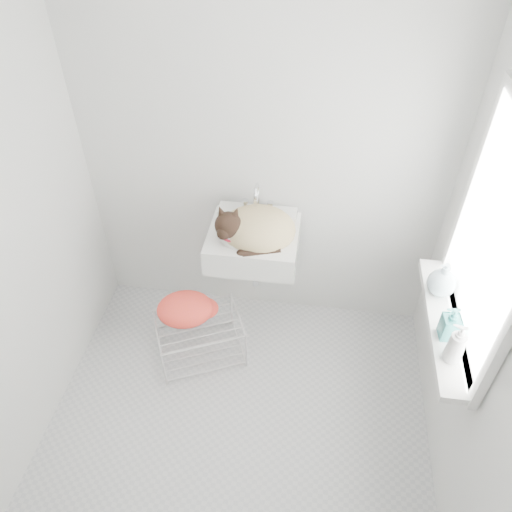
# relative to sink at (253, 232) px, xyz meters

# --- Properties ---
(floor) EXTENTS (2.20, 2.00, 0.02)m
(floor) POSITION_rel_sink_xyz_m (0.01, -0.74, -0.85)
(floor) COLOR #BDBDBD
(floor) RESTS_ON ground
(back_wall) EXTENTS (2.20, 0.02, 2.50)m
(back_wall) POSITION_rel_sink_xyz_m (0.01, 0.26, 0.40)
(back_wall) COLOR silver
(back_wall) RESTS_ON ground
(right_wall) EXTENTS (0.02, 2.00, 2.50)m
(right_wall) POSITION_rel_sink_xyz_m (1.11, -0.74, 0.40)
(right_wall) COLOR silver
(right_wall) RESTS_ON ground
(window_glass) EXTENTS (0.01, 0.80, 1.00)m
(window_glass) POSITION_rel_sink_xyz_m (1.10, -0.54, 0.50)
(window_glass) COLOR white
(window_glass) RESTS_ON right_wall
(window_frame) EXTENTS (0.04, 0.90, 1.10)m
(window_frame) POSITION_rel_sink_xyz_m (1.08, -0.54, 0.50)
(window_frame) COLOR white
(window_frame) RESTS_ON right_wall
(windowsill) EXTENTS (0.16, 0.88, 0.04)m
(windowsill) POSITION_rel_sink_xyz_m (1.02, -0.54, -0.02)
(windowsill) COLOR white
(windowsill) RESTS_ON right_wall
(sink) EXTENTS (0.53, 0.46, 0.21)m
(sink) POSITION_rel_sink_xyz_m (0.00, 0.00, 0.00)
(sink) COLOR white
(sink) RESTS_ON back_wall
(faucet) EXTENTS (0.19, 0.13, 0.19)m
(faucet) POSITION_rel_sink_xyz_m (-0.00, 0.18, 0.14)
(faucet) COLOR silver
(faucet) RESTS_ON sink
(cat) EXTENTS (0.46, 0.38, 0.29)m
(cat) POSITION_rel_sink_xyz_m (0.01, -0.02, 0.04)
(cat) COLOR tan
(cat) RESTS_ON sink
(wire_rack) EXTENTS (0.62, 0.55, 0.31)m
(wire_rack) POSITION_rel_sink_xyz_m (-0.31, -0.27, -0.70)
(wire_rack) COLOR silver
(wire_rack) RESTS_ON floor
(towel) EXTENTS (0.40, 0.32, 0.15)m
(towel) POSITION_rel_sink_xyz_m (-0.39, -0.24, -0.51)
(towel) COLOR #FF4E1A
(towel) RESTS_ON wire_rack
(bottle_a) EXTENTS (0.09, 0.09, 0.18)m
(bottle_a) POSITION_rel_sink_xyz_m (1.01, -0.77, 0.00)
(bottle_a) COLOR white
(bottle_a) RESTS_ON windowsill
(bottle_b) EXTENTS (0.09, 0.09, 0.18)m
(bottle_b) POSITION_rel_sink_xyz_m (1.01, -0.64, 0.00)
(bottle_b) COLOR teal
(bottle_b) RESTS_ON windowsill
(bottle_c) EXTENTS (0.18, 0.18, 0.19)m
(bottle_c) POSITION_rel_sink_xyz_m (1.01, -0.34, 0.00)
(bottle_c) COLOR silver
(bottle_c) RESTS_ON windowsill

